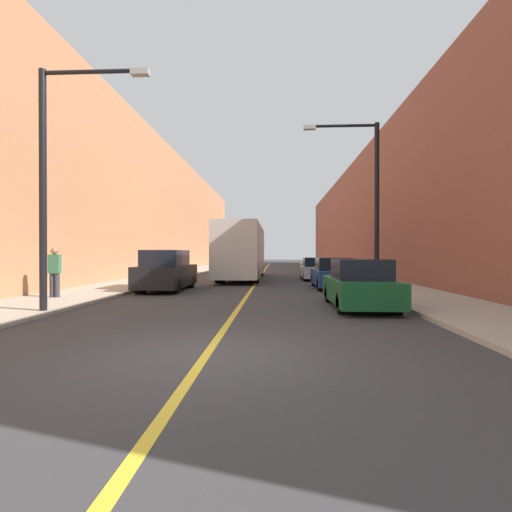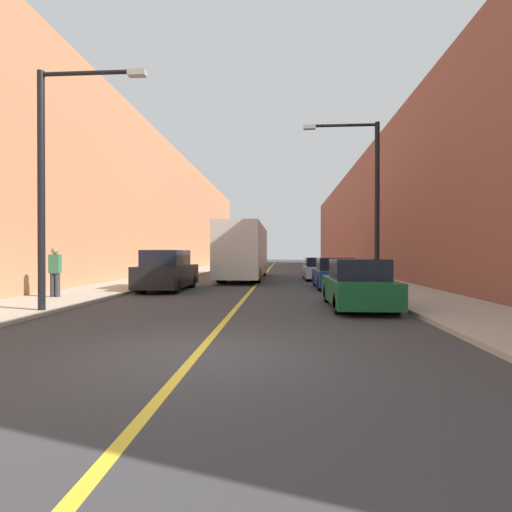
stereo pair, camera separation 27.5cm
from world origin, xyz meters
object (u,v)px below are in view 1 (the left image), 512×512
(car_right_mid, at_px, (333,274))
(street_lamp_right, at_px, (369,193))
(parked_suv_left, at_px, (167,272))
(street_lamp_left, at_px, (54,169))
(car_right_near, at_px, (360,286))
(car_right_far, at_px, (316,270))
(pedestrian, at_px, (55,271))
(bus, at_px, (243,251))

(car_right_mid, bearing_deg, street_lamp_right, -70.60)
(car_right_mid, bearing_deg, parked_suv_left, -168.92)
(street_lamp_left, bearing_deg, street_lamp_right, 30.51)
(car_right_near, distance_m, street_lamp_left, 9.65)
(car_right_near, xyz_separation_m, car_right_far, (-0.07, 13.29, -0.04))
(pedestrian, bearing_deg, car_right_far, 48.10)
(street_lamp_right, bearing_deg, bus, 121.89)
(bus, xyz_separation_m, parked_suv_left, (-2.82, -8.37, -1.02))
(parked_suv_left, bearing_deg, pedestrian, -126.39)
(street_lamp_left, distance_m, street_lamp_right, 11.66)
(bus, relative_size, pedestrian, 6.53)
(street_lamp_right, bearing_deg, parked_suv_left, 170.79)
(bus, bearing_deg, car_right_far, -6.76)
(car_right_near, xyz_separation_m, car_right_mid, (0.16, 7.03, -0.01))
(car_right_near, height_order, pedestrian, pedestrian)
(car_right_near, distance_m, street_lamp_right, 5.50)
(parked_suv_left, bearing_deg, car_right_mid, 11.08)
(car_right_mid, relative_size, street_lamp_right, 0.65)
(parked_suv_left, xyz_separation_m, pedestrian, (-3.00, -4.08, 0.20))
(bus, distance_m, car_right_mid, 8.58)
(street_lamp_left, bearing_deg, parked_suv_left, 81.38)
(car_right_far, height_order, street_lamp_right, street_lamp_right)
(street_lamp_right, height_order, pedestrian, street_lamp_right)
(car_right_near, xyz_separation_m, street_lamp_left, (-8.84, -1.88, 3.39))
(street_lamp_left, bearing_deg, pedestrian, 119.80)
(car_right_mid, bearing_deg, street_lamp_left, -135.26)
(car_right_near, distance_m, pedestrian, 10.82)
(car_right_mid, height_order, car_right_far, car_right_mid)
(bus, distance_m, pedestrian, 13.76)
(parked_suv_left, bearing_deg, car_right_near, -35.43)
(street_lamp_left, xyz_separation_m, pedestrian, (-1.89, 3.29, -3.02))
(street_lamp_right, bearing_deg, car_right_near, -106.67)
(bus, relative_size, street_lamp_left, 1.76)
(car_right_near, bearing_deg, bus, 109.46)
(street_lamp_left, bearing_deg, car_right_far, 59.97)
(car_right_mid, bearing_deg, pedestrian, -152.69)
(car_right_near, relative_size, street_lamp_right, 0.62)
(parked_suv_left, height_order, street_lamp_left, street_lamp_left)
(parked_suv_left, height_order, street_lamp_right, street_lamp_right)
(parked_suv_left, bearing_deg, street_lamp_left, -98.62)
(car_right_near, height_order, car_right_mid, car_right_near)
(parked_suv_left, bearing_deg, car_right_far, 45.55)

